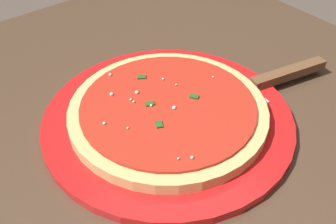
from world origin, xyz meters
name	(u,v)px	position (x,y,z in m)	size (l,w,h in m)	color
restaurant_table	(199,191)	(0.00, 0.00, 0.59)	(0.89, 0.74, 0.74)	black
serving_plate	(168,120)	(-0.02, -0.05, 0.75)	(0.34, 0.34, 0.01)	red
pizza	(168,111)	(-0.02, -0.05, 0.77)	(0.26, 0.26, 0.02)	#DBB26B
pizza_server	(267,81)	(0.01, 0.11, 0.76)	(0.09, 0.22, 0.01)	silver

